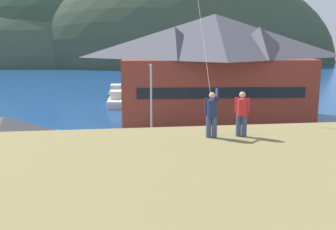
{
  "coord_description": "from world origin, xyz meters",
  "views": [
    {
      "loc": [
        -2.62,
        -23.64,
        10.28
      ],
      "look_at": [
        1.5,
        9.0,
        3.45
      ],
      "focal_mm": 43.61,
      "sensor_mm": 36.0,
      "label": 1
    }
  ],
  "objects": [
    {
      "name": "wharf_dock",
      "position": [
        0.7,
        35.37,
        0.35
      ],
      "size": [
        3.2,
        14.4,
        0.7
      ],
      "color": "#70604C",
      "rests_on": "ground"
    },
    {
      "name": "person_kite_flyer",
      "position": [
        0.91,
        -8.88,
        7.23
      ],
      "size": [
        0.6,
        0.62,
        1.86
      ],
      "color": "#384770",
      "rests_on": "grassy_hill_foreground"
    },
    {
      "name": "far_hill_center_saddle",
      "position": [
        -8.74,
        119.63,
        0.0
      ],
      "size": [
        146.04,
        59.6,
        51.03
      ],
      "primitive_type": "ellipsoid",
      "color": "#42513D",
      "rests_on": "ground"
    },
    {
      "name": "ground_plane",
      "position": [
        0.0,
        0.0,
        0.0
      ],
      "size": [
        600.0,
        600.0,
        0.0
      ],
      "primitive_type": "plane",
      "color": "#66604C"
    },
    {
      "name": "far_hill_far_shoulder",
      "position": [
        17.29,
        109.13,
        0.0
      ],
      "size": [
        106.02,
        52.32,
        62.17
      ],
      "primitive_type": "ellipsoid",
      "color": "#3D4C38",
      "rests_on": "ground"
    },
    {
      "name": "moored_boat_wharfside",
      "position": [
        -2.77,
        39.53,
        0.72
      ],
      "size": [
        2.61,
        7.13,
        2.16
      ],
      "color": "#23564C",
      "rests_on": "ground"
    },
    {
      "name": "moored_boat_outer_mooring",
      "position": [
        3.91,
        36.95,
        0.72
      ],
      "size": [
        1.92,
        5.66,
        2.16
      ],
      "color": "#A8A399",
      "rests_on": "ground"
    },
    {
      "name": "harbor_lodge",
      "position": [
        8.38,
        21.73,
        6.48
      ],
      "size": [
        22.48,
        13.29,
        12.09
      ],
      "color": "brown",
      "rests_on": "ground"
    },
    {
      "name": "parked_car_back_row_right",
      "position": [
        12.88,
        7.05,
        1.06
      ],
      "size": [
        4.25,
        2.16,
        1.82
      ],
      "color": "slate",
      "rests_on": "parking_lot_pad"
    },
    {
      "name": "person_companion",
      "position": [
        2.09,
        -8.87,
        7.21
      ],
      "size": [
        0.51,
        0.4,
        1.74
      ],
      "color": "#384770",
      "rests_on": "grassy_hill_foreground"
    },
    {
      "name": "moored_boat_inner_slip",
      "position": [
        -2.75,
        32.92,
        0.72
      ],
      "size": [
        2.64,
        7.05,
        2.16
      ],
      "color": "silver",
      "rests_on": "ground"
    },
    {
      "name": "bay_water",
      "position": [
        0.0,
        60.0,
        0.01
      ],
      "size": [
        360.0,
        84.0,
        0.03
      ],
      "primitive_type": "cube",
      "color": "navy",
      "rests_on": "ground"
    },
    {
      "name": "storage_shed_near_lot",
      "position": [
        -9.91,
        3.14,
        2.51
      ],
      "size": [
        6.86,
        4.64,
        4.85
      ],
      "color": "#338475",
      "rests_on": "ground"
    },
    {
      "name": "parking_light_pole",
      "position": [
        0.24,
        10.55,
        4.34
      ],
      "size": [
        0.24,
        0.78,
        7.4
      ],
      "color": "#ADADB2",
      "rests_on": "parking_lot_pad"
    },
    {
      "name": "parking_lot_pad",
      "position": [
        0.0,
        5.0,
        0.05
      ],
      "size": [
        40.0,
        20.0,
        0.1
      ],
      "primitive_type": "cube",
      "color": "gray",
      "rests_on": "ground"
    },
    {
      "name": "far_hill_east_peak",
      "position": [
        -11.81,
        117.17,
        0.0
      ],
      "size": [
        107.35,
        50.55,
        65.1
      ],
      "primitive_type": "ellipsoid",
      "color": "#334733",
      "rests_on": "ground"
    },
    {
      "name": "parked_car_mid_row_center",
      "position": [
        2.5,
        5.72,
        1.06
      ],
      "size": [
        4.29,
        2.23,
        1.82
      ],
      "color": "silver",
      "rests_on": "parking_lot_pad"
    }
  ]
}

